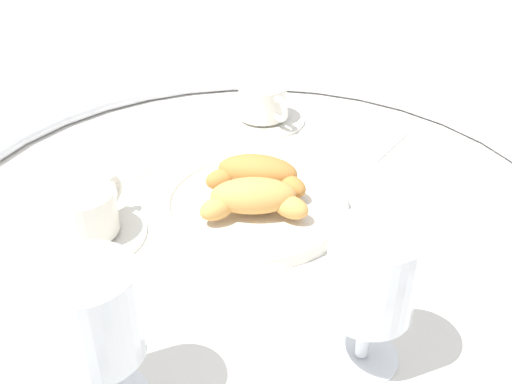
{
  "coord_description": "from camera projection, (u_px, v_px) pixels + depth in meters",
  "views": [
    {
      "loc": [
        -0.06,
        0.59,
        0.41
      ],
      "look_at": [
        -0.0,
        -0.01,
        0.03
      ],
      "focal_mm": 41.04,
      "sensor_mm": 36.0,
      "label": 1
    }
  ],
  "objects": [
    {
      "name": "ground_plane",
      "position": [
        255.0,
        215.0,
        0.72
      ],
      "size": [
        2.2,
        2.2,
        0.0
      ],
      "primitive_type": "plane",
      "color": "silver"
    },
    {
      "name": "folded_napkin",
      "position": [
        360.0,
        136.0,
        0.89
      ],
      "size": [
        0.15,
        0.15,
        0.01
      ],
      "primitive_type": "cube",
      "rotation": [
        0.0,
        0.0,
        -0.53
      ],
      "color": "silver",
      "rests_on": "ground_plane"
    },
    {
      "name": "croissant_large",
      "position": [
        258.0,
        174.0,
        0.72
      ],
      "size": [
        0.14,
        0.07,
        0.04
      ],
      "color": "#BC7A38",
      "rests_on": "pastry_plate"
    },
    {
      "name": "sugar_packet",
      "position": [
        130.0,
        171.0,
        0.8
      ],
      "size": [
        0.06,
        0.06,
        0.01
      ],
      "primitive_type": "cube",
      "rotation": [
        0.0,
        0.0,
        0.79
      ],
      "color": "white",
      "rests_on": "ground_plane"
    },
    {
      "name": "pastry_plate",
      "position": [
        256.0,
        205.0,
        0.72
      ],
      "size": [
        0.23,
        0.23,
        0.02
      ],
      "color": "silver",
      "rests_on": "ground_plane"
    },
    {
      "name": "coffee_cup_near",
      "position": [
        86.0,
        217.0,
        0.67
      ],
      "size": [
        0.14,
        0.14,
        0.06
      ],
      "color": "silver",
      "rests_on": "ground_plane"
    },
    {
      "name": "croissant_small",
      "position": [
        254.0,
        199.0,
        0.68
      ],
      "size": [
        0.14,
        0.07,
        0.04
      ],
      "color": "#D6994C",
      "rests_on": "pastry_plate"
    },
    {
      "name": "coffee_cup_far",
      "position": [
        263.0,
        106.0,
        0.93
      ],
      "size": [
        0.14,
        0.14,
        0.06
      ],
      "color": "silver",
      "rests_on": "ground_plane"
    },
    {
      "name": "juice_glass_left",
      "position": [
        372.0,
        278.0,
        0.48
      ],
      "size": [
        0.08,
        0.08,
        0.14
      ],
      "color": "white",
      "rests_on": "ground_plane"
    },
    {
      "name": "juice_glass_right",
      "position": [
        93.0,
        318.0,
        0.44
      ],
      "size": [
        0.08,
        0.08,
        0.14
      ],
      "color": "white",
      "rests_on": "ground_plane"
    },
    {
      "name": "table_chrome_rim",
      "position": [
        255.0,
        207.0,
        0.71
      ],
      "size": [
        0.81,
        0.81,
        0.02
      ],
      "primitive_type": "torus",
      "color": "silver",
      "rests_on": "ground_plane"
    }
  ]
}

